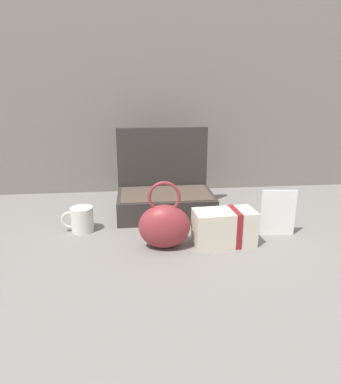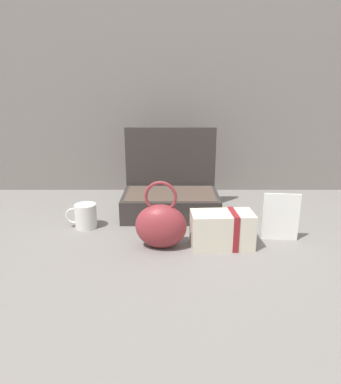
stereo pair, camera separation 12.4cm
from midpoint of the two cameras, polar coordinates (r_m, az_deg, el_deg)
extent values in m
plane|color=slate|center=(1.32, 2.70, -6.57)|extent=(6.00, 6.00, 0.00)
cube|color=gray|center=(1.79, 2.06, 22.58)|extent=(3.20, 0.06, 1.40)
cube|color=#332D2B|center=(1.46, 2.42, -2.12)|extent=(0.40, 0.25, 0.10)
cube|color=#4C3D33|center=(1.44, 2.44, -0.27)|extent=(0.37, 0.22, 0.00)
cube|color=#332D2B|center=(1.55, 2.26, 4.05)|extent=(0.40, 0.02, 0.36)
ellipsoid|color=maroon|center=(1.16, 1.46, -5.72)|extent=(0.18, 0.12, 0.15)
torus|color=maroon|center=(1.13, 1.50, -0.88)|extent=(0.11, 0.02, 0.11)
cube|color=beige|center=(1.20, 11.45, -6.16)|extent=(0.22, 0.12, 0.12)
cube|color=maroon|center=(1.21, 13.13, -6.07)|extent=(0.03, 0.11, 0.13)
cylinder|color=silver|center=(1.36, -11.32, -3.96)|extent=(0.08, 0.08, 0.09)
torus|color=silver|center=(1.37, -13.22, -3.93)|extent=(0.07, 0.01, 0.07)
cube|color=white|center=(1.30, 20.35, -3.91)|extent=(0.13, 0.02, 0.17)
camera|label=1|loc=(0.06, -87.14, 0.88)|focal=32.34mm
camera|label=2|loc=(0.06, 92.86, -0.88)|focal=32.34mm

